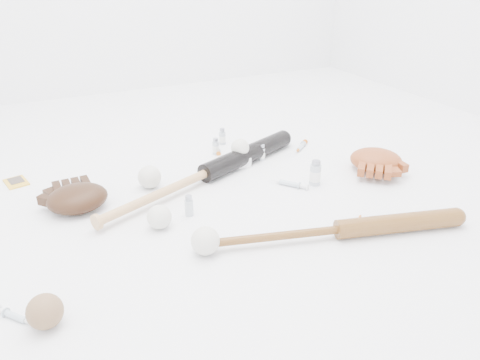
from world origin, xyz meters
name	(u,v)px	position (x,y,z in m)	size (l,w,h in m)	color
bat_dark	(206,173)	(-0.04, 0.14, 0.04)	(0.98, 0.07, 0.07)	black
bat_wood	(339,230)	(0.17, -0.38, 0.03)	(0.79, 0.06, 0.06)	brown
glove_dark	(77,198)	(-0.49, 0.13, 0.04)	(0.23, 0.23, 0.08)	black
glove_tan	(376,160)	(0.58, -0.05, 0.04)	(0.23, 0.23, 0.08)	brown
trading_card	(16,182)	(-0.66, 0.43, 0.00)	(0.07, 0.10, 0.01)	gold
pedestal	(240,161)	(0.14, 0.21, 0.02)	(0.07, 0.07, 0.04)	white
baseball_on_pedestal	(240,148)	(0.14, 0.21, 0.07)	(0.07, 0.07, 0.07)	silver
baseball_left	(159,217)	(-0.29, -0.09, 0.04)	(0.07, 0.07, 0.07)	silver
baseball_upper	(150,177)	(-0.23, 0.18, 0.04)	(0.08, 0.08, 0.08)	silver
baseball_mid	(205,241)	(-0.21, -0.28, 0.04)	(0.08, 0.08, 0.08)	silver
baseball_aged	(45,311)	(-0.64, -0.38, 0.04)	(0.08, 0.08, 0.08)	brown
syringe_0	(15,317)	(-0.70, -0.33, 0.01)	(0.14, 0.02, 0.02)	#ADBCC6
syringe_1	(289,184)	(0.21, -0.03, 0.01)	(0.16, 0.03, 0.02)	#ADBCC6
syringe_2	(217,149)	(0.12, 0.39, 0.01)	(0.14, 0.02, 0.02)	#ADBCC6
syringe_3	(378,224)	(0.31, -0.38, 0.01)	(0.14, 0.02, 0.02)	#ADBCC6
syringe_4	(301,147)	(0.44, 0.25, 0.01)	(0.16, 0.03, 0.02)	#ADBCC6
vial_0	(262,152)	(0.24, 0.22, 0.03)	(0.02, 0.02, 0.06)	#B0BAC1
vial_1	(222,136)	(0.17, 0.45, 0.04)	(0.03, 0.03, 0.07)	#B0BAC1
vial_2	(216,146)	(0.10, 0.36, 0.03)	(0.03, 0.03, 0.07)	#B0BAC1
vial_3	(315,173)	(0.30, -0.05, 0.05)	(0.04, 0.04, 0.09)	#B0BAC1
vial_4	(189,205)	(-0.18, -0.06, 0.03)	(0.03, 0.03, 0.07)	#B0BAC1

